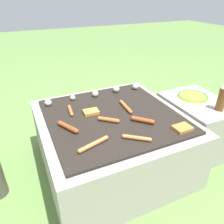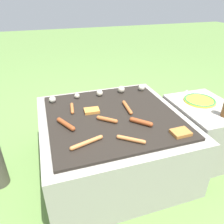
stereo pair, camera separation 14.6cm
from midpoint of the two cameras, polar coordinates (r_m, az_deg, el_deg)
ground_plane at (r=1.74m, az=2.48°, el=-13.51°), size 14.00×14.00×0.00m
grill at (r=1.59m, az=2.65°, el=-7.72°), size 0.96×0.96×0.44m
side_ledge at (r=1.86m, az=24.20°, el=-4.62°), size 0.41×0.54×0.44m
sausage_back_right at (r=1.23m, az=8.41°, el=-7.21°), size 0.14×0.11×0.02m
sausage_back_center at (r=1.19m, az=-3.11°, el=-8.09°), size 0.20×0.08×0.02m
sausage_front_center at (r=1.39m, az=1.69°, el=-2.05°), size 0.12×0.11×0.03m
sausage_back_left at (r=1.55m, az=6.70°, el=1.15°), size 0.04×0.19×0.03m
sausage_mid_left at (r=1.38m, az=10.62°, el=-2.64°), size 0.12×0.12×0.03m
sausage_front_right at (r=1.54m, az=-7.75°, el=0.91°), size 0.04×0.15×0.02m
sausage_mid_right at (r=1.36m, az=-9.01°, el=-3.24°), size 0.10×0.16×0.03m
bread_slice_center at (r=1.36m, az=20.50°, el=-5.13°), size 0.11×0.09×0.02m
bread_slice_left at (r=1.50m, az=-2.56°, el=0.29°), size 0.11×0.08×0.02m
mushroom_row at (r=1.74m, az=0.55°, el=5.17°), size 0.78×0.07×0.06m
plate_colorful at (r=1.80m, az=24.14°, el=2.75°), size 0.23×0.23×0.02m
fork_utensil at (r=1.92m, az=23.02°, el=4.41°), size 0.10×0.17×0.01m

